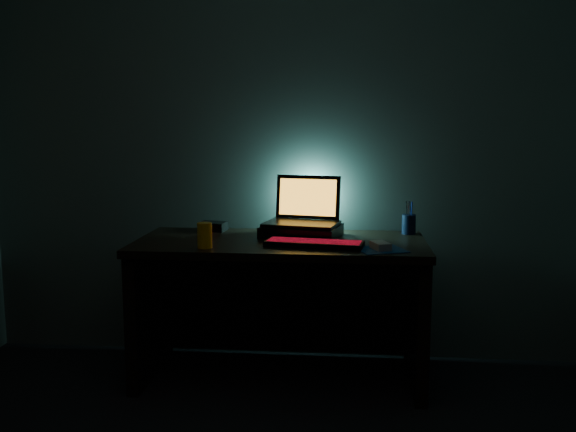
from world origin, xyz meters
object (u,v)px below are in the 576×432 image
object	(u,v)px
pen_cup	(409,224)
router	(213,226)
keyboard	(314,244)
juice_glass	(205,235)
laptop	(304,213)
mouse	(381,246)

from	to	relation	value
pen_cup	router	distance (m)	1.09
keyboard	juice_glass	xyz separation A→B (m)	(-0.53, -0.08, 0.05)
laptop	mouse	distance (m)	0.56
mouse	juice_glass	distance (m)	0.85
laptop	keyboard	xyz separation A→B (m)	(0.07, -0.32, -0.11)
pen_cup	juice_glass	bearing A→B (deg)	-154.56
laptop	router	distance (m)	0.54
pen_cup	laptop	bearing A→B (deg)	-171.90
mouse	juice_glass	world-z (taller)	juice_glass
pen_cup	mouse	bearing A→B (deg)	-110.83
laptop	mouse	xyz separation A→B (m)	(0.39, -0.38, -0.10)
laptop	router	bearing A→B (deg)	-178.29
laptop	router	xyz separation A→B (m)	(-0.52, 0.09, -0.10)
laptop	pen_cup	world-z (taller)	laptop
pen_cup	router	size ratio (longest dim) A/B	0.67
mouse	router	bearing A→B (deg)	131.83
juice_glass	keyboard	bearing A→B (deg)	9.10
keyboard	router	distance (m)	0.72
pen_cup	router	world-z (taller)	pen_cup
mouse	pen_cup	distance (m)	0.50
laptop	juice_glass	size ratio (longest dim) A/B	3.42
mouse	router	xyz separation A→B (m)	(-0.92, 0.47, 0.00)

